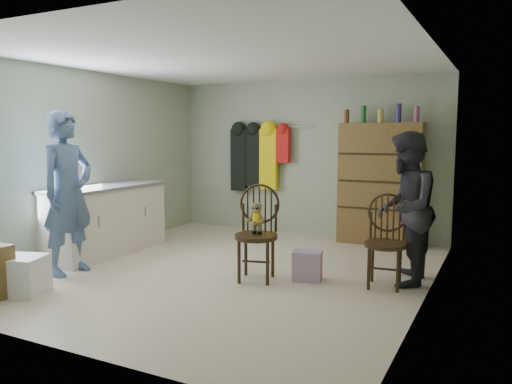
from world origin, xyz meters
The scene contains 11 objects.
ground_plane centered at (0.00, 0.00, 0.00)m, with size 5.00×5.00×0.00m, color beige.
room_walls centered at (0.00, 0.53, 1.58)m, with size 5.00×5.00×5.00m.
counter centered at (-1.95, 0.00, 0.47)m, with size 0.64×1.86×0.94m.
plastic_tub centered at (-1.47, -1.71, 0.20)m, with size 0.41×0.39×0.39m, color white.
chair_front centered at (0.44, -0.14, 0.60)m, with size 0.58×0.58×1.08m.
chair_far centered at (1.79, 0.26, 0.54)m, with size 0.49×0.49×1.00m.
striped_bag centered at (0.97, 0.06, 0.17)m, with size 0.32×0.25×0.34m, color pink.
person_left centered at (-1.65, -0.92, 0.95)m, with size 0.70×0.46×1.91m, color #4B6389.
person_right centered at (1.95, 0.42, 0.84)m, with size 0.81×0.63×1.67m, color #2D2B33.
dresser centered at (1.25, 2.30, 0.91)m, with size 1.20×0.39×2.06m.
coat_rack centered at (-0.83, 2.38, 1.25)m, with size 1.42×0.12×1.09m.
Camera 1 is at (2.93, -5.08, 1.65)m, focal length 35.00 mm.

